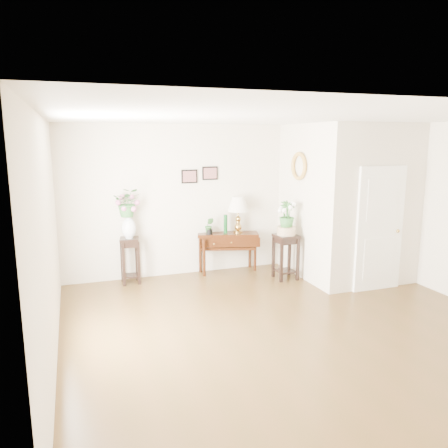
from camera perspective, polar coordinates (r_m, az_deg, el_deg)
name	(u,v)px	position (r m, az deg, el deg)	size (l,w,h in m)	color
floor	(287,323)	(6.30, 8.20, -12.74)	(6.00, 5.50, 0.02)	#4B3618
ceiling	(293,117)	(5.78, 8.98, 13.60)	(6.00, 5.50, 0.02)	white
wall_back	(222,199)	(8.38, -0.23, 3.29)	(6.00, 0.02, 2.80)	beige
wall_left	(48,242)	(5.23, -21.98, -2.25)	(0.02, 5.50, 2.80)	beige
partition	(346,201)	(8.46, 15.59, 2.97)	(1.80, 1.95, 2.80)	beige
door	(380,229)	(7.73, 19.66, -0.64)	(0.90, 0.05, 2.10)	white
art_print_left	(189,176)	(8.12, -4.55, 6.21)	(0.30, 0.02, 0.25)	black
art_print_right	(210,173)	(8.23, -1.84, 6.65)	(0.30, 0.02, 0.25)	black
wall_ornament	(299,166)	(8.01, 9.73, 7.45)	(0.51, 0.51, 0.07)	gold
console_table	(228,252)	(8.43, 0.50, -3.72)	(1.15, 0.38, 0.77)	black
table_lamp	(238,214)	(8.34, 1.86, 1.28)	(0.40, 0.40, 0.70)	#B18A40
green_vase	(226,224)	(8.29, 0.20, -0.04)	(0.07, 0.07, 0.35)	#0D4118
potted_plant	(209,226)	(8.19, -1.94, -0.32)	(0.17, 0.13, 0.30)	#316C2F
plant_stand_a	(130,261)	(7.93, -12.16, -4.70)	(0.32, 0.32, 0.82)	black
porcelain_vase	(129,225)	(7.78, -12.34, -0.18)	(0.25, 0.25, 0.42)	white
lily_arrangement	(128,201)	(7.71, -12.47, 2.94)	(0.45, 0.39, 0.50)	#316C2F
plant_stand_b	(286,257)	(8.08, 8.04, -4.26)	(0.39, 0.39, 0.83)	black
ceramic_bowl	(286,230)	(7.96, 8.14, -0.84)	(0.34, 0.34, 0.15)	#C9BA91
narcissus	(287,215)	(7.91, 8.20, 1.20)	(0.28, 0.28, 0.49)	#316C2F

